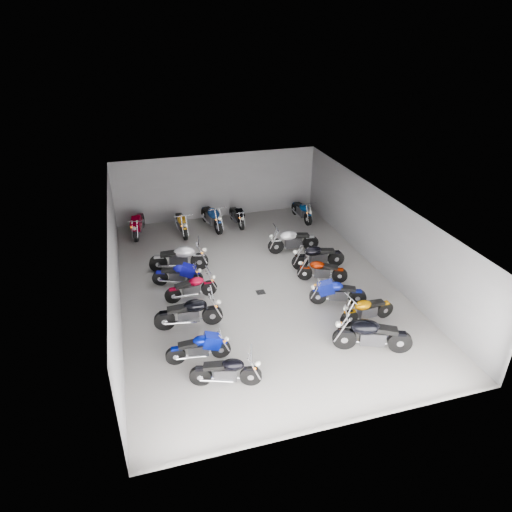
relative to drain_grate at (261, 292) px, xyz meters
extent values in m
plane|color=gray|center=(0.00, 0.50, -0.01)|extent=(14.00, 14.00, 0.00)
cube|color=slate|center=(0.00, 7.50, 1.59)|extent=(10.00, 0.10, 3.20)
cube|color=slate|center=(-5.00, 0.50, 1.59)|extent=(0.10, 14.00, 3.20)
cube|color=slate|center=(5.00, 0.50, 1.59)|extent=(0.10, 14.00, 3.20)
cube|color=black|center=(0.00, 0.50, 3.21)|extent=(10.00, 14.00, 0.04)
cube|color=black|center=(0.00, 0.00, 0.00)|extent=(0.32, 0.32, 0.01)
cylinder|color=black|center=(-1.62, -4.46, 0.30)|extent=(0.62, 0.29, 0.61)
cylinder|color=black|center=(-2.95, -4.08, 0.30)|extent=(0.63, 0.31, 0.61)
cube|color=#2D2D30|center=(-2.29, -4.27, 0.40)|extent=(0.68, 0.45, 0.38)
ellipsoid|color=black|center=(-2.09, -4.33, 0.70)|extent=(0.73, 0.55, 0.34)
cube|color=black|center=(-2.58, -4.19, 0.66)|extent=(0.63, 0.42, 0.17)
cylinder|color=black|center=(-2.17, -3.11, 0.29)|extent=(0.60, 0.15, 0.59)
cylinder|color=black|center=(-3.50, -3.03, 0.29)|extent=(0.60, 0.17, 0.59)
cube|color=#2D2D30|center=(-2.84, -3.07, 0.38)|extent=(0.61, 0.31, 0.37)
ellipsoid|color=#03108E|center=(-2.63, -3.08, 0.68)|extent=(0.65, 0.40, 0.33)
cube|color=black|center=(-3.13, -3.05, 0.64)|extent=(0.58, 0.29, 0.17)
cylinder|color=black|center=(-2.08, -1.40, 0.34)|extent=(0.70, 0.20, 0.69)
cylinder|color=black|center=(-3.63, -1.27, 0.34)|extent=(0.70, 0.22, 0.69)
cube|color=#2D2D30|center=(-2.86, -1.34, 0.44)|extent=(0.72, 0.38, 0.43)
ellipsoid|color=black|center=(-2.62, -1.36, 0.79)|extent=(0.76, 0.49, 0.39)
cube|color=black|center=(-3.20, -1.31, 0.74)|extent=(0.68, 0.35, 0.20)
cylinder|color=black|center=(-1.86, 0.36, 0.29)|extent=(0.60, 0.18, 0.59)
cylinder|color=black|center=(-3.18, 0.23, 0.29)|extent=(0.60, 0.20, 0.59)
cube|color=#2D2D30|center=(-2.52, 0.29, 0.38)|extent=(0.62, 0.34, 0.37)
ellipsoid|color=maroon|center=(-2.32, 0.32, 0.67)|extent=(0.66, 0.43, 0.33)
cube|color=black|center=(-2.81, 0.26, 0.64)|extent=(0.58, 0.31, 0.17)
cylinder|color=black|center=(-2.23, 1.16, 0.29)|extent=(0.60, 0.29, 0.59)
cylinder|color=black|center=(-3.51, 1.56, 0.29)|extent=(0.61, 0.31, 0.59)
cube|color=#2D2D30|center=(-2.87, 1.36, 0.38)|extent=(0.66, 0.45, 0.37)
ellipsoid|color=#1111B0|center=(-2.67, 1.30, 0.68)|extent=(0.71, 0.54, 0.33)
cube|color=black|center=(-3.15, 1.45, 0.64)|extent=(0.61, 0.42, 0.17)
cylinder|color=black|center=(-1.87, 2.34, 0.35)|extent=(0.73, 0.26, 0.72)
cylinder|color=black|center=(-3.47, 2.60, 0.35)|extent=(0.73, 0.28, 0.72)
cube|color=#2D2D30|center=(-2.67, 2.47, 0.46)|extent=(0.77, 0.45, 0.45)
ellipsoid|color=#A6A6AC|center=(-2.42, 2.43, 0.82)|extent=(0.82, 0.57, 0.40)
cube|color=black|center=(-3.02, 2.53, 0.78)|extent=(0.72, 0.42, 0.20)
cylinder|color=black|center=(1.54, -3.76, 0.36)|extent=(0.73, 0.41, 0.73)
cylinder|color=black|center=(3.08, -4.37, 0.36)|extent=(0.74, 0.43, 0.73)
cube|color=#2D2D30|center=(2.31, -4.07, 0.47)|extent=(0.82, 0.59, 0.46)
ellipsoid|color=black|center=(2.08, -3.97, 0.84)|extent=(0.89, 0.71, 0.41)
cube|color=black|center=(2.65, -4.20, 0.79)|extent=(0.76, 0.55, 0.21)
cylinder|color=black|center=(2.20, -2.77, 0.30)|extent=(0.61, 0.18, 0.61)
cylinder|color=black|center=(3.57, -2.64, 0.30)|extent=(0.62, 0.20, 0.61)
cube|color=#2D2D30|center=(2.89, -2.71, 0.39)|extent=(0.64, 0.34, 0.38)
ellipsoid|color=#C07200|center=(2.68, -2.72, 0.69)|extent=(0.68, 0.43, 0.34)
cube|color=black|center=(3.19, -2.68, 0.66)|extent=(0.60, 0.32, 0.17)
cylinder|color=black|center=(1.73, -1.26, 0.30)|extent=(0.62, 0.32, 0.61)
cylinder|color=black|center=(3.04, -1.73, 0.30)|extent=(0.62, 0.34, 0.61)
cube|color=#2D2D30|center=(2.39, -1.49, 0.40)|extent=(0.68, 0.48, 0.38)
ellipsoid|color=#0E1A91|center=(2.19, -1.42, 0.70)|extent=(0.74, 0.58, 0.34)
cube|color=black|center=(2.68, -1.60, 0.66)|extent=(0.64, 0.45, 0.17)
cylinder|color=black|center=(1.89, 0.40, 0.29)|extent=(0.59, 0.34, 0.59)
cylinder|color=black|center=(3.11, -0.13, 0.29)|extent=(0.60, 0.36, 0.59)
cube|color=#2D2D30|center=(2.50, 0.14, 0.38)|extent=(0.66, 0.49, 0.37)
ellipsoid|color=#7B1500|center=(2.32, 0.22, 0.67)|extent=(0.72, 0.59, 0.33)
cube|color=black|center=(2.77, 0.02, 0.64)|extent=(0.62, 0.46, 0.17)
cylinder|color=black|center=(2.00, 1.21, 0.33)|extent=(0.68, 0.19, 0.67)
cylinder|color=black|center=(3.52, 1.08, 0.33)|extent=(0.68, 0.21, 0.67)
cube|color=#2D2D30|center=(2.76, 1.14, 0.43)|extent=(0.71, 0.37, 0.42)
ellipsoid|color=black|center=(2.53, 1.16, 0.77)|extent=(0.75, 0.48, 0.38)
cube|color=black|center=(3.09, 1.12, 0.73)|extent=(0.66, 0.35, 0.19)
cylinder|color=black|center=(1.51, 2.79, 0.34)|extent=(0.69, 0.18, 0.68)
cylinder|color=black|center=(3.06, 2.70, 0.34)|extent=(0.69, 0.20, 0.68)
cube|color=#2D2D30|center=(2.29, 2.75, 0.44)|extent=(0.71, 0.36, 0.43)
ellipsoid|color=silver|center=(2.05, 2.76, 0.78)|extent=(0.75, 0.47, 0.38)
cube|color=black|center=(2.63, 2.73, 0.74)|extent=(0.67, 0.34, 0.19)
cylinder|color=black|center=(-4.17, 5.65, 0.33)|extent=(0.28, 0.69, 0.68)
cylinder|color=black|center=(-3.83, 7.14, 0.33)|extent=(0.30, 0.69, 0.68)
cube|color=#2D2D30|center=(-4.00, 6.39, 0.44)|extent=(0.46, 0.74, 0.42)
ellipsoid|color=maroon|center=(-4.05, 6.17, 0.78)|extent=(0.57, 0.79, 0.38)
cube|color=black|center=(-3.93, 6.72, 0.73)|extent=(0.43, 0.69, 0.19)
cylinder|color=black|center=(-2.03, 5.23, 0.33)|extent=(0.17, 0.67, 0.67)
cylinder|color=black|center=(-2.11, 6.73, 0.33)|extent=(0.19, 0.67, 0.67)
cube|color=#2D2D30|center=(-2.07, 5.98, 0.43)|extent=(0.35, 0.69, 0.42)
ellipsoid|color=orange|center=(-2.06, 5.75, 0.76)|extent=(0.45, 0.73, 0.37)
cube|color=black|center=(-2.09, 6.31, 0.72)|extent=(0.33, 0.65, 0.19)
cylinder|color=black|center=(-0.44, 5.37, 0.36)|extent=(0.28, 0.74, 0.72)
cylinder|color=black|center=(-0.76, 6.98, 0.36)|extent=(0.31, 0.74, 0.72)
cube|color=#2D2D30|center=(-0.60, 6.18, 0.47)|extent=(0.47, 0.79, 0.45)
ellipsoid|color=navy|center=(-0.55, 5.94, 0.83)|extent=(0.59, 0.84, 0.41)
cube|color=black|center=(-0.67, 6.53, 0.79)|extent=(0.44, 0.74, 0.21)
cylinder|color=black|center=(0.71, 5.56, 0.29)|extent=(0.17, 0.60, 0.59)
cylinder|color=black|center=(0.59, 6.89, 0.29)|extent=(0.19, 0.60, 0.59)
cube|color=#2D2D30|center=(0.65, 6.22, 0.38)|extent=(0.33, 0.62, 0.37)
ellipsoid|color=black|center=(0.66, 6.02, 0.68)|extent=(0.42, 0.66, 0.33)
cube|color=black|center=(0.62, 6.52, 0.64)|extent=(0.31, 0.58, 0.17)
cylinder|color=black|center=(3.94, 5.17, 0.31)|extent=(0.18, 0.64, 0.63)
cylinder|color=black|center=(3.82, 6.59, 0.31)|extent=(0.20, 0.64, 0.63)
cube|color=#2D2D30|center=(3.88, 5.88, 0.41)|extent=(0.35, 0.66, 0.39)
ellipsoid|color=navy|center=(3.90, 5.67, 0.72)|extent=(0.45, 0.70, 0.35)
cube|color=black|center=(3.85, 6.20, 0.68)|extent=(0.33, 0.62, 0.18)
camera|label=1|loc=(-4.13, -13.65, 9.14)|focal=32.00mm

